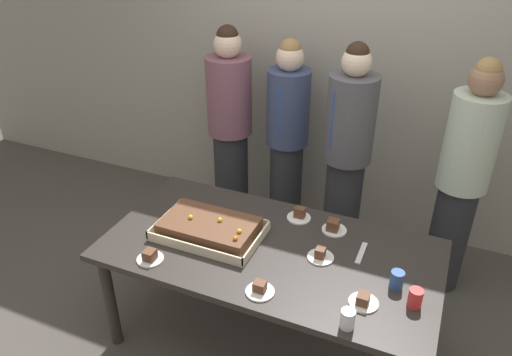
% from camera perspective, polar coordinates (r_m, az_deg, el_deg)
% --- Properties ---
extents(ground_plane, '(12.00, 12.00, 0.00)m').
position_cam_1_polar(ground_plane, '(3.36, 1.42, -17.93)').
color(ground_plane, '#4C4742').
extents(interior_back_panel, '(8.00, 0.12, 3.00)m').
position_cam_1_polar(interior_back_panel, '(3.92, 10.86, 14.76)').
color(interior_back_panel, '#9E998E').
rests_on(interior_back_panel, ground_plane).
extents(party_table, '(1.92, 0.98, 0.73)m').
position_cam_1_polar(party_table, '(2.91, 1.58, -9.25)').
color(party_table, '#2D2826').
rests_on(party_table, ground_plane).
extents(sheet_cake, '(0.62, 0.40, 0.12)m').
position_cam_1_polar(sheet_cake, '(2.95, -5.43, -5.82)').
color(sheet_cake, beige).
rests_on(sheet_cake, party_table).
extents(plated_slice_near_left, '(0.15, 0.15, 0.07)m').
position_cam_1_polar(plated_slice_near_left, '(2.80, 7.47, -8.87)').
color(plated_slice_near_left, white).
rests_on(plated_slice_near_left, party_table).
extents(plated_slice_near_right, '(0.15, 0.15, 0.08)m').
position_cam_1_polar(plated_slice_near_right, '(3.01, 8.97, -5.64)').
color(plated_slice_near_right, white).
rests_on(plated_slice_near_right, party_table).
extents(plated_slice_far_left, '(0.15, 0.15, 0.08)m').
position_cam_1_polar(plated_slice_far_left, '(3.10, 5.04, -4.30)').
color(plated_slice_far_left, white).
rests_on(plated_slice_far_left, party_table).
extents(plated_slice_far_right, '(0.15, 0.15, 0.07)m').
position_cam_1_polar(plated_slice_far_right, '(2.56, 12.32, -13.72)').
color(plated_slice_far_right, white).
rests_on(plated_slice_far_right, party_table).
extents(plated_slice_center_front, '(0.15, 0.15, 0.07)m').
position_cam_1_polar(plated_slice_center_front, '(2.82, -12.18, -8.93)').
color(plated_slice_center_front, white).
rests_on(plated_slice_center_front, party_table).
extents(plated_slice_center_back, '(0.15, 0.15, 0.06)m').
position_cam_1_polar(plated_slice_center_back, '(2.57, 0.45, -12.76)').
color(plated_slice_center_back, white).
rests_on(plated_slice_center_back, party_table).
extents(drink_cup_nearest, '(0.07, 0.07, 0.10)m').
position_cam_1_polar(drink_cup_nearest, '(2.67, 16.00, -11.27)').
color(drink_cup_nearest, '#2D5199').
rests_on(drink_cup_nearest, party_table).
extents(drink_cup_middle, '(0.07, 0.07, 0.10)m').
position_cam_1_polar(drink_cup_middle, '(2.60, 17.97, -13.09)').
color(drink_cup_middle, red).
rests_on(drink_cup_middle, party_table).
extents(drink_cup_far_end, '(0.07, 0.07, 0.10)m').
position_cam_1_polar(drink_cup_far_end, '(2.42, 10.57, -15.76)').
color(drink_cup_far_end, white).
rests_on(drink_cup_far_end, party_table).
extents(cake_server_utensil, '(0.03, 0.20, 0.01)m').
position_cam_1_polar(cake_server_utensil, '(2.88, 12.11, -8.49)').
color(cake_server_utensil, silver).
rests_on(cake_server_utensil, party_table).
extents(person_serving_front, '(0.33, 0.33, 1.62)m').
position_cam_1_polar(person_serving_front, '(3.85, 3.64, 4.59)').
color(person_serving_front, '#28282D').
rests_on(person_serving_front, ground_plane).
extents(person_green_shirt_behind, '(0.33, 0.33, 1.71)m').
position_cam_1_polar(person_green_shirt_behind, '(3.50, 10.45, 2.15)').
color(person_green_shirt_behind, '#28282D').
rests_on(person_green_shirt_behind, ground_plane).
extents(person_striped_tie_right, '(0.35, 0.35, 1.68)m').
position_cam_1_polar(person_striped_tie_right, '(3.97, -3.03, 5.83)').
color(person_striped_tie_right, '#28282D').
rests_on(person_striped_tie_right, ground_plane).
extents(person_far_right_suit, '(0.33, 0.33, 1.68)m').
position_cam_1_polar(person_far_right_suit, '(3.50, 22.78, -0.07)').
color(person_far_right_suit, '#28282D').
rests_on(person_far_right_suit, ground_plane).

